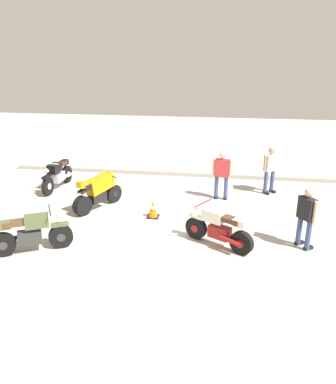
{
  "coord_description": "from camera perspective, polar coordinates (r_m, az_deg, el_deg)",
  "views": [
    {
      "loc": [
        1.7,
        -10.03,
        4.6
      ],
      "look_at": [
        0.09,
        0.5,
        0.75
      ],
      "focal_mm": 35.58,
      "sensor_mm": 36.0,
      "label": 1
    }
  ],
  "objects": [
    {
      "name": "motorcycle_cream_vintage",
      "position": [
        9.69,
        7.58,
        -5.44
      ],
      "size": [
        1.75,
        1.14,
        1.07
      ],
      "rotation": [
        0.0,
        0.0,
        2.6
      ],
      "color": "black",
      "rests_on": "ground"
    },
    {
      "name": "ground_plane",
      "position": [
        11.17,
        -0.85,
        -4.47
      ],
      "size": [
        40.0,
        40.0,
        0.0
      ],
      "primitive_type": "plane",
      "color": "#B7B2A8"
    },
    {
      "name": "person_in_black_shirt",
      "position": [
        9.97,
        19.99,
        -3.27
      ],
      "size": [
        0.49,
        0.56,
        1.58
      ],
      "rotation": [
        0.0,
        0.0,
        0.6
      ],
      "color": "#384772",
      "rests_on": "ground"
    },
    {
      "name": "motorcycle_orange_sportbike",
      "position": [
        12.12,
        -10.39,
        0.23
      ],
      "size": [
        1.1,
        1.81,
        1.14
      ],
      "rotation": [
        0.0,
        0.0,
        1.08
      ],
      "color": "black",
      "rests_on": "ground"
    },
    {
      "name": "person_in_white_shirt",
      "position": [
        13.66,
        15.08,
        3.57
      ],
      "size": [
        0.55,
        0.53,
        1.64
      ],
      "rotation": [
        0.0,
        0.0,
        5.43
      ],
      "color": "#384772",
      "rests_on": "ground"
    },
    {
      "name": "traffic_cone",
      "position": [
        11.39,
        -2.28,
        -2.56
      ],
      "size": [
        0.36,
        0.36,
        0.53
      ],
      "color": "black",
      "rests_on": "ground"
    },
    {
      "name": "person_in_red_shirt",
      "position": [
        12.71,
        8.07,
        2.87
      ],
      "size": [
        0.64,
        0.36,
        1.64
      ],
      "rotation": [
        0.0,
        0.0,
        1.44
      ],
      "color": "#384772",
      "rests_on": "ground"
    },
    {
      "name": "curb_edge",
      "position": [
        15.41,
        1.97,
        2.78
      ],
      "size": [
        14.0,
        0.3,
        0.15
      ],
      "primitive_type": "cube",
      "color": "#9C978F",
      "rests_on": "ground"
    },
    {
      "name": "motorcycle_black_cruiser",
      "position": [
        14.33,
        -16.22,
        2.52
      ],
      "size": [
        0.7,
        2.09,
        1.09
      ],
      "rotation": [
        0.0,
        0.0,
        4.65
      ],
      "color": "black",
      "rests_on": "ground"
    },
    {
      "name": "motorcycle_olive_vintage",
      "position": [
        9.93,
        -19.83,
        -5.88
      ],
      "size": [
        1.8,
        1.07,
        1.07
      ],
      "rotation": [
        0.0,
        0.0,
        0.48
      ],
      "color": "black",
      "rests_on": "ground"
    }
  ]
}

